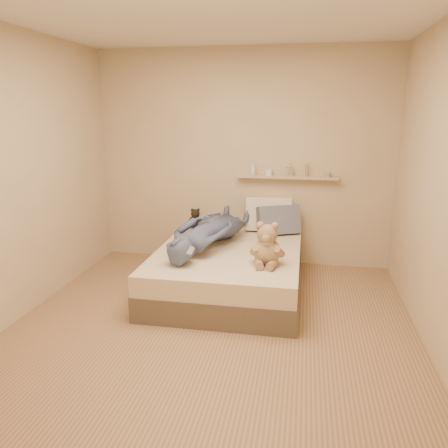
% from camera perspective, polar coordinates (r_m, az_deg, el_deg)
% --- Properties ---
extents(room, '(3.80, 3.80, 3.80)m').
position_cam_1_polar(room, '(3.53, -1.93, 5.22)').
color(room, '#9A754F').
rests_on(room, ground).
extents(bed, '(1.50, 1.90, 0.45)m').
position_cam_1_polar(bed, '(4.70, 0.63, -5.95)').
color(bed, brown).
rests_on(bed, floor).
extents(game_console, '(0.21, 0.15, 0.07)m').
position_cam_1_polar(game_console, '(4.08, -5.26, -3.33)').
color(game_console, silver).
rests_on(game_console, bed).
extents(teddy_bear, '(0.35, 0.34, 0.43)m').
position_cam_1_polar(teddy_bear, '(4.14, 5.64, -3.04)').
color(teddy_bear, '#987D53').
rests_on(teddy_bear, bed).
extents(dark_plush, '(0.17, 0.17, 0.26)m').
position_cam_1_polar(dark_plush, '(5.42, -3.75, 0.56)').
color(dark_plush, black).
rests_on(dark_plush, bed).
extents(pillow_cream, '(0.57, 0.31, 0.43)m').
position_cam_1_polar(pillow_cream, '(5.32, 5.83, 1.25)').
color(pillow_cream, beige).
rests_on(pillow_cream, bed).
extents(pillow_grey, '(0.55, 0.41, 0.37)m').
position_cam_1_polar(pillow_grey, '(5.19, 7.15, 0.51)').
color(pillow_grey, slate).
rests_on(pillow_grey, bed).
extents(person, '(0.91, 1.62, 0.37)m').
position_cam_1_polar(person, '(4.67, -1.98, -0.80)').
color(person, '#414B67').
rests_on(person, bed).
extents(wall_shelf, '(1.20, 0.12, 0.03)m').
position_cam_1_polar(wall_shelf, '(5.30, 8.26, 6.08)').
color(wall_shelf, tan).
rests_on(wall_shelf, wall_back).
extents(shelf_bottles, '(0.96, 0.09, 0.17)m').
position_cam_1_polar(shelf_bottles, '(5.30, 7.20, 6.99)').
color(shelf_bottles, silver).
rests_on(shelf_bottles, wall_shelf).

